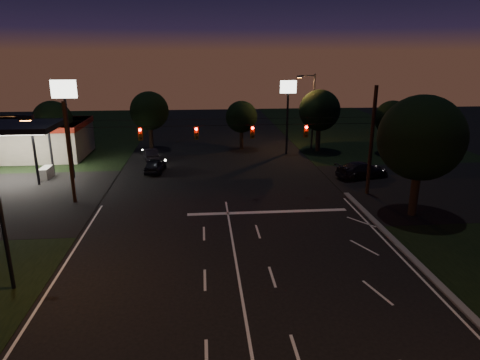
{
  "coord_description": "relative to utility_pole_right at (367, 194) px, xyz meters",
  "views": [
    {
      "loc": [
        -1.73,
        -18.15,
        11.63
      ],
      "look_at": [
        0.79,
        10.1,
        3.0
      ],
      "focal_mm": 32.0,
      "sensor_mm": 36.0,
      "label": 1
    }
  ],
  "objects": [
    {
      "name": "stop_bar",
      "position": [
        -9.0,
        -3.5,
        0.01
      ],
      "size": [
        12.0,
        0.5,
        0.01
      ],
      "primitive_type": "cube",
      "color": "silver",
      "rests_on": "ground"
    },
    {
      "name": "tree_right_near",
      "position": [
        1.53,
        -4.83,
        5.68
      ],
      "size": [
        6.0,
        6.0,
        8.76
      ],
      "color": "black",
      "rests_on": "ground"
    },
    {
      "name": "utility_pole_left",
      "position": [
        -24.0,
        0.0,
        0.0
      ],
      "size": [
        0.28,
        0.28,
        8.0
      ],
      "primitive_type": "cylinder",
      "color": "black",
      "rests_on": "ground"
    },
    {
      "name": "tree_far_e",
      "position": [
        8.02,
        14.11,
        4.11
      ],
      "size": [
        4.0,
        4.0,
        6.18
      ],
      "color": "black",
      "rests_on": "ground"
    },
    {
      "name": "pole_sign_left_near",
      "position": [
        -26.0,
        7.0,
        6.98
      ],
      "size": [
        2.2,
        0.3,
        9.1
      ],
      "color": "black",
      "rests_on": "ground"
    },
    {
      "name": "car_oncoming_a",
      "position": [
        -18.49,
        8.4,
        0.69
      ],
      "size": [
        2.14,
        4.24,
        1.39
      ],
      "primitive_type": "imported",
      "rotation": [
        0.0,
        0.0,
        3.02
      ],
      "color": "black",
      "rests_on": "ground"
    },
    {
      "name": "pole_sign_right",
      "position": [
        -4.0,
        15.0,
        6.24
      ],
      "size": [
        1.8,
        0.3,
        8.4
      ],
      "color": "black",
      "rests_on": "ground"
    },
    {
      "name": "car_cross",
      "position": [
        1.3,
        4.68,
        0.76
      ],
      "size": [
        5.62,
        3.56,
        1.52
      ],
      "primitive_type": "imported",
      "rotation": [
        0.0,
        0.0,
        1.87
      ],
      "color": "black",
      "rests_on": "ground"
    },
    {
      "name": "tree_far_a",
      "position": [
        -29.98,
        15.12,
        4.26
      ],
      "size": [
        4.2,
        4.2,
        6.42
      ],
      "color": "black",
      "rests_on": "ground"
    },
    {
      "name": "gas_station",
      "position": [
        -33.86,
        15.39,
        2.38
      ],
      "size": [
        14.2,
        16.1,
        5.25
      ],
      "color": "gray",
      "rests_on": "ground"
    },
    {
      "name": "cross_street_right",
      "position": [
        8.0,
        1.0,
        0.0
      ],
      "size": [
        20.0,
        16.0,
        0.02
      ],
      "primitive_type": "cube",
      "color": "black",
      "rests_on": "ground"
    },
    {
      "name": "tree_far_b",
      "position": [
        -19.98,
        19.13,
        4.61
      ],
      "size": [
        4.6,
        4.6,
        6.98
      ],
      "color": "black",
      "rests_on": "ground"
    },
    {
      "name": "tree_far_d",
      "position": [
        0.02,
        16.13,
        4.83
      ],
      "size": [
        4.8,
        4.8,
        7.3
      ],
      "color": "black",
      "rests_on": "ground"
    },
    {
      "name": "street_light_left",
      "position": [
        -23.24,
        -13.0,
        5.24
      ],
      "size": [
        2.2,
        0.35,
        9.0
      ],
      "color": "black",
      "rests_on": "ground"
    },
    {
      "name": "signal_span",
      "position": [
        -12.0,
        -0.04,
        5.5
      ],
      "size": [
        24.0,
        0.4,
        1.56
      ],
      "color": "black",
      "rests_on": "ground"
    },
    {
      "name": "utility_pole_right",
      "position": [
        0.0,
        0.0,
        0.0
      ],
      "size": [
        0.3,
        0.3,
        9.0
      ],
      "primitive_type": "cylinder",
      "color": "black",
      "rests_on": "ground"
    },
    {
      "name": "tree_far_c",
      "position": [
        -8.98,
        18.1,
        3.9
      ],
      "size": [
        3.8,
        3.8,
        5.86
      ],
      "color": "black",
      "rests_on": "ground"
    },
    {
      "name": "ground",
      "position": [
        -12.0,
        -15.0,
        0.0
      ],
      "size": [
        140.0,
        140.0,
        0.0
      ],
      "primitive_type": "plane",
      "color": "black",
      "rests_on": "ground"
    },
    {
      "name": "car_oncoming_b",
      "position": [
        -19.53,
        13.61,
        0.64
      ],
      "size": [
        2.27,
        4.08,
        1.27
      ],
      "primitive_type": "imported",
      "rotation": [
        0.0,
        0.0,
        3.4
      ],
      "color": "black",
      "rests_on": "ground"
    },
    {
      "name": "street_light_right_far",
      "position": [
        -0.76,
        17.0,
        5.24
      ],
      "size": [
        2.2,
        0.35,
        9.0
      ],
      "color": "black",
      "rests_on": "ground"
    }
  ]
}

